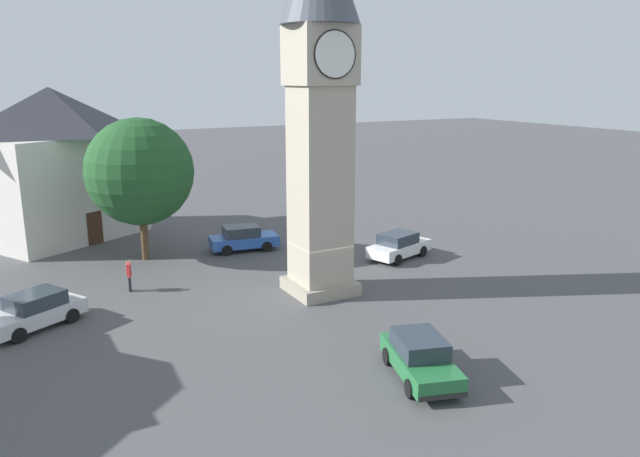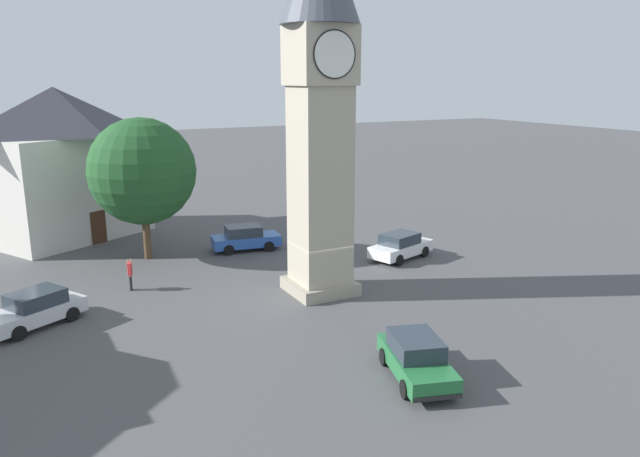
# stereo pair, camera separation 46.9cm
# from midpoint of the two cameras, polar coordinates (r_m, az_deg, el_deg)

# --- Properties ---
(ground_plane) EXTENTS (200.00, 200.00, 0.00)m
(ground_plane) POSITION_cam_midpoint_polar(r_m,az_deg,el_deg) (30.38, -0.44, -5.91)
(ground_plane) COLOR #4C4C4F
(clock_tower) EXTENTS (3.65, 3.65, 18.02)m
(clock_tower) POSITION_cam_midpoint_polar(r_m,az_deg,el_deg) (28.58, -0.48, 14.29)
(clock_tower) COLOR gray
(clock_tower) RESTS_ON ground
(car_blue_kerb) EXTENTS (4.44, 2.85, 1.53)m
(car_blue_kerb) POSITION_cam_midpoint_polar(r_m,az_deg,el_deg) (35.94, 7.03, -1.59)
(car_blue_kerb) COLOR white
(car_blue_kerb) RESTS_ON ground
(car_silver_kerb) EXTENTS (2.81, 4.44, 1.53)m
(car_silver_kerb) POSITION_cam_midpoint_polar(r_m,az_deg,el_deg) (22.10, 8.75, -11.84)
(car_silver_kerb) COLOR #236B38
(car_silver_kerb) RESTS_ON ground
(car_red_corner) EXTENTS (4.33, 2.28, 1.53)m
(car_red_corner) POSITION_cam_midpoint_polar(r_m,az_deg,el_deg) (37.62, -7.55, -0.91)
(car_red_corner) COLOR #2D5BB7
(car_red_corner) RESTS_ON ground
(car_white_side) EXTENTS (4.42, 3.50, 1.53)m
(car_white_side) POSITION_cam_midpoint_polar(r_m,az_deg,el_deg) (28.65, -25.63, -6.98)
(car_white_side) COLOR silver
(car_white_side) RESTS_ON ground
(pedestrian) EXTENTS (0.26, 0.56, 1.69)m
(pedestrian) POSITION_cam_midpoint_polar(r_m,az_deg,el_deg) (31.62, -17.87, -3.88)
(pedestrian) COLOR black
(pedestrian) RESTS_ON ground
(tree) EXTENTS (6.08, 6.08, 8.20)m
(tree) POSITION_cam_midpoint_polar(r_m,az_deg,el_deg) (36.09, -16.89, 5.10)
(tree) COLOR brown
(tree) RESTS_ON ground
(building_shop_left) EXTENTS (12.00, 10.96, 9.77)m
(building_shop_left) POSITION_cam_midpoint_polar(r_m,az_deg,el_deg) (43.23, -23.82, 5.67)
(building_shop_left) COLOR beige
(building_shop_left) RESTS_ON ground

